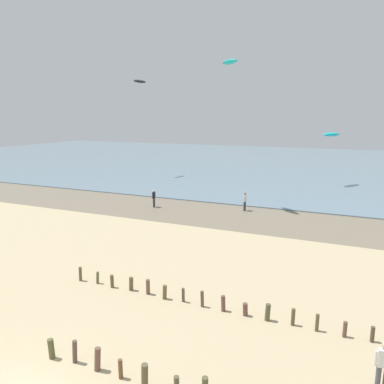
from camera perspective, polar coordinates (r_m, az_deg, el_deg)
wet_sand_strip at (r=32.63m, az=6.45°, el=-3.79°), size 120.00×8.11×0.01m
sea at (r=70.32m, az=15.78°, el=4.21°), size 160.00×70.00×0.10m
groyne_mid at (r=17.82m, az=1.41°, el=-16.15°), size 14.28×0.34×0.78m
person_nearest_camera at (r=14.27m, az=27.42°, el=-22.66°), size 0.57×0.24×1.71m
person_by_waterline at (r=34.60m, az=8.14°, el=-1.38°), size 0.23×0.57×1.71m
person_left_flank at (r=35.75m, az=-5.90°, el=-0.90°), size 0.30×0.56×1.71m
kite_aloft_2 at (r=49.38m, az=20.70°, el=8.31°), size 2.42×3.19×0.51m
kite_aloft_5 at (r=54.81m, az=-8.08°, el=16.53°), size 1.34×2.53×0.63m
kite_aloft_6 at (r=35.52m, az=5.85°, el=19.34°), size 2.25×2.21×0.46m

